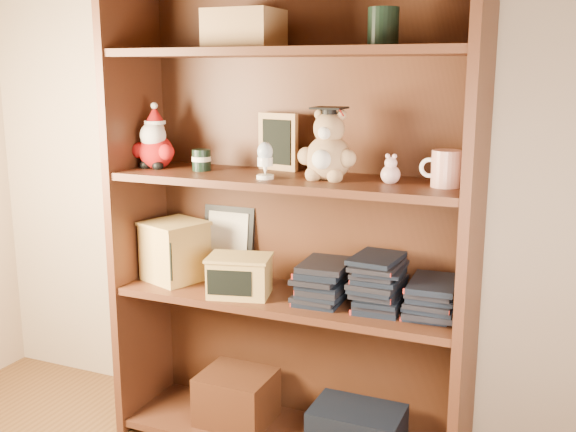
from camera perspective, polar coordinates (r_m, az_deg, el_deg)
name	(u,v)px	position (r m, az deg, el deg)	size (l,w,h in m)	color
bookcase	(293,225)	(2.24, 0.45, -0.77)	(1.20, 0.35, 1.60)	#4C2615
shelf_lower	(288,299)	(2.26, 0.00, -7.02)	(1.14, 0.33, 0.02)	#4C2615
shelf_upper	(288,180)	(2.16, 0.00, 3.05)	(1.14, 0.33, 0.02)	#4C2615
santa_plush	(155,143)	(2.38, -11.21, 6.04)	(0.17, 0.12, 0.23)	#A50F0F
teachers_tin	(201,160)	(2.30, -7.34, 4.74)	(0.06, 0.06, 0.07)	black
chalkboard_plaque	(278,143)	(2.29, -0.85, 6.22)	(0.15, 0.09, 0.19)	#9E7547
egg_cup	(265,159)	(2.10, -1.96, 4.84)	(0.05, 0.05, 0.12)	white
grad_teddy_bear	(328,151)	(2.09, 3.41, 5.48)	(0.19, 0.16, 0.23)	tan
pink_figurine	(391,172)	(2.04, 8.68, 3.72)	(0.06, 0.06, 0.09)	#D7A7A6
teacher_mug	(445,169)	(2.01, 13.17, 3.93)	(0.12, 0.09, 0.11)	silver
certificate_frame	(228,240)	(2.46, -5.06, -2.07)	(0.20, 0.05, 0.25)	black
treats_box	(175,250)	(2.42, -9.57, -2.89)	(0.25, 0.25, 0.21)	tan
pencils_box	(239,275)	(2.24, -4.14, -5.05)	(0.24, 0.19, 0.14)	tan
book_stack_left	(324,281)	(2.19, 3.06, -5.55)	(0.14, 0.20, 0.13)	black
book_stack_mid	(378,281)	(2.13, 7.66, -5.49)	(0.14, 0.20, 0.18)	black
book_stack_right	(432,298)	(2.10, 12.10, -6.81)	(0.14, 0.20, 0.11)	black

